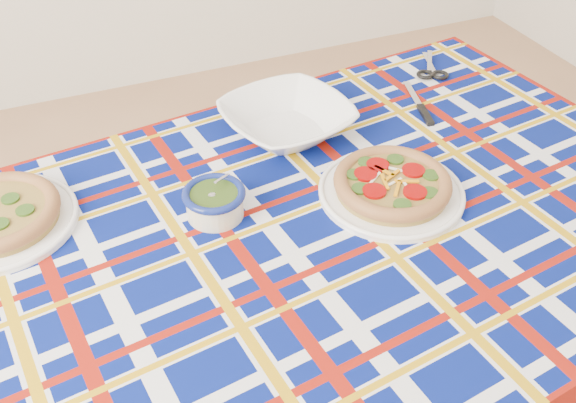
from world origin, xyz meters
name	(u,v)px	position (x,y,z in m)	size (l,w,h in m)	color
dining_table	(315,254)	(0.09, 0.15, 0.60)	(1.53, 1.07, 0.67)	brown
tablecloth	(315,245)	(0.09, 0.15, 0.62)	(1.45, 0.92, 0.09)	#051260
main_focaccia_plate	(392,183)	(0.25, 0.17, 0.70)	(0.28, 0.28, 0.05)	olive
pesto_bowl	(214,200)	(-0.06, 0.24, 0.70)	(0.11, 0.11, 0.07)	#21370F
serving_bowl	(287,120)	(0.15, 0.44, 0.70)	(0.26, 0.26, 0.06)	white
table_knife	(414,95)	(0.48, 0.46, 0.68)	(0.20, 0.02, 0.01)	silver
kitchen_scissors	(429,62)	(0.59, 0.58, 0.68)	(0.17, 0.08, 0.01)	silver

